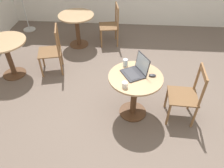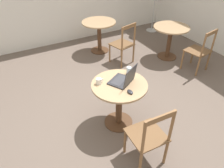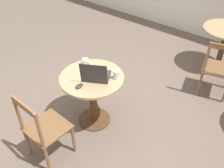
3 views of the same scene
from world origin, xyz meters
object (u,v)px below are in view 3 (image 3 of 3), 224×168
Objects in this scene: chair_near_front at (44,129)px; chair_far_front at (218,69)px; cafe_table_near at (93,89)px; mouse at (79,86)px; drinking_glass at (116,75)px; laptop at (96,75)px; mug at (86,62)px.

chair_far_front is (1.06, 2.30, 0.00)m from chair_near_front.
cafe_table_near is 0.31m from mouse.
mouse is 0.45m from drinking_glass.
mouse is at bearing -119.38° from chair_far_front.
chair_far_front is 1.85m from laptop.
drinking_glass is (0.25, 0.16, 0.24)m from cafe_table_near.
chair_near_front is 9.10× the size of mouse.
laptop reaches higher than drinking_glass.
drinking_glass is (0.28, 0.91, 0.34)m from chair_near_front.
chair_near_front is at bearing -96.22° from mouse.
laptop is (0.07, 0.00, 0.24)m from cafe_table_near.
mouse is at bearing 83.78° from chair_near_front.
chair_far_front is at bearing 60.62° from mouse.
mouse is (-1.00, -1.78, 0.30)m from chair_far_front.
laptop reaches higher than chair_far_front.
chair_far_front is at bearing 60.91° from drinking_glass.
mug is (-0.30, 0.15, -0.01)m from laptop.
laptop is at bearing -121.78° from chair_far_front.
chair_near_front is 0.60m from mouse.
cafe_table_near is 0.38m from drinking_glass.
chair_far_front reaches higher than cafe_table_near.
mouse is (0.06, 0.52, 0.30)m from chair_near_front.
chair_near_front is 8.25× the size of drinking_glass.
cafe_table_near is 1.86× the size of laptop.
mug is at bearing 148.24° from cafe_table_near.
laptop is 3.76× the size of mug.
laptop reaches higher than mouse.
mouse is at bearing -55.71° from mug.
mug is 1.00× the size of drinking_glass.
laptop reaches higher than cafe_table_near.
chair_far_front is at bearing 47.99° from mug.
mug is (-0.26, 0.38, 0.02)m from mouse.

